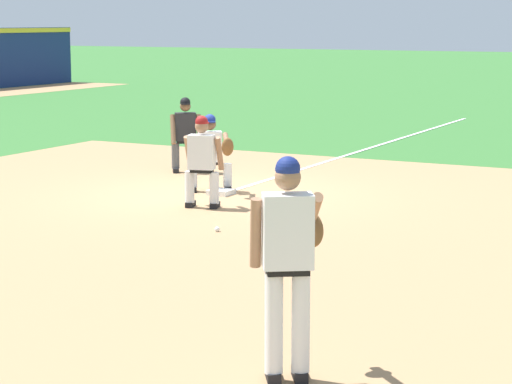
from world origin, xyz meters
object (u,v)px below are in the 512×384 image
object	(u,v)px
first_base_bag	(221,192)
first_baseman	(211,150)
baseball	(217,229)
baserunner	(202,158)
umpire	(186,132)
pitcher	(289,255)

from	to	relation	value
first_base_bag	first_baseman	distance (m)	0.76
baseball	baserunner	size ratio (longest dim) A/B	0.05
first_baseman	umpire	size ratio (longest dim) A/B	0.92
first_baseman	baserunner	bearing A→B (deg)	-155.89
first_baseman	umpire	xyz separation A→B (m)	(1.73, 1.57, 0.06)
umpire	pitcher	bearing A→B (deg)	-144.44
baseball	first_baseman	size ratio (longest dim) A/B	0.06
first_base_bag	pitcher	size ratio (longest dim) A/B	0.20
baseball	pitcher	world-z (taller)	pitcher
first_base_bag	umpire	xyz separation A→B (m)	(1.90, 1.85, 0.75)
first_base_bag	first_baseman	bearing A→B (deg)	59.31
baseball	pitcher	distance (m)	5.97
first_baseman	baseball	bearing A→B (deg)	-148.76
pitcher	umpire	xyz separation A→B (m)	(9.34, 6.68, -0.27)
first_base_bag	baserunner	size ratio (longest dim) A/B	0.26
first_base_bag	pitcher	xyz separation A→B (m)	(-7.44, -4.82, 1.01)
first_base_bag	umpire	size ratio (longest dim) A/B	0.26
pitcher	first_base_bag	bearing A→B (deg)	32.96
baseball	umpire	bearing A→B (deg)	35.83
baserunner	pitcher	bearing A→B (deg)	-144.30
baserunner	umpire	size ratio (longest dim) A/B	1.00
baseball	baserunner	distance (m)	1.98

